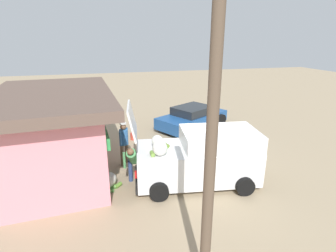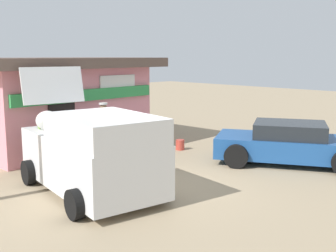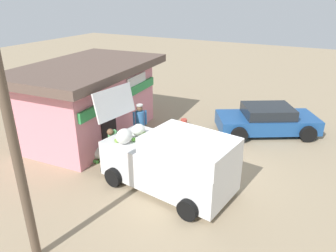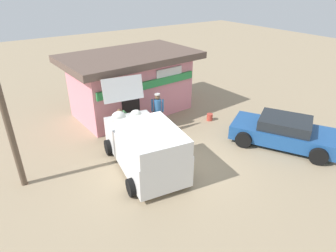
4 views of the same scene
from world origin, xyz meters
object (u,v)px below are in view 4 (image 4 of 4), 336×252
(unloaded_banana_pile, at_px, (120,126))
(paint_bucket, at_px, (210,117))
(storefront_bar, at_px, (131,82))
(parked_sedan, at_px, (283,132))
(delivery_van, at_px, (145,145))
(vendor_standing, at_px, (158,109))
(customer_bending, at_px, (127,121))

(unloaded_banana_pile, relative_size, paint_bucket, 2.82)
(storefront_bar, xyz_separation_m, parked_sedan, (3.67, -6.55, -1.02))
(delivery_van, relative_size, vendor_standing, 2.59)
(customer_bending, relative_size, paint_bucket, 4.28)
(storefront_bar, height_order, vendor_standing, storefront_bar)
(vendor_standing, xyz_separation_m, paint_bucket, (2.61, -0.68, -0.83))
(customer_bending, xyz_separation_m, unloaded_banana_pile, (0.04, 0.91, -0.66))
(delivery_van, xyz_separation_m, customer_bending, (0.42, 2.25, -0.06))
(storefront_bar, relative_size, customer_bending, 4.57)
(vendor_standing, bearing_deg, paint_bucket, -14.55)
(parked_sedan, distance_m, paint_bucket, 3.64)
(unloaded_banana_pile, height_order, paint_bucket, unloaded_banana_pile)
(parked_sedan, relative_size, paint_bucket, 13.16)
(storefront_bar, distance_m, customer_bending, 3.08)
(parked_sedan, distance_m, unloaded_banana_pile, 7.16)
(storefront_bar, bearing_deg, parked_sedan, -60.75)
(unloaded_banana_pile, bearing_deg, delivery_van, -98.29)
(customer_bending, bearing_deg, delivery_van, -100.55)
(parked_sedan, bearing_deg, unloaded_banana_pile, 136.64)
(vendor_standing, relative_size, unloaded_banana_pile, 1.80)
(parked_sedan, bearing_deg, customer_bending, 142.63)
(parked_sedan, xyz_separation_m, vendor_standing, (-3.62, 4.15, 0.41))
(customer_bending, bearing_deg, storefront_bar, 58.31)
(storefront_bar, distance_m, vendor_standing, 2.48)
(delivery_van, height_order, paint_bucket, delivery_van)
(storefront_bar, bearing_deg, delivery_van, -112.56)
(customer_bending, height_order, paint_bucket, customer_bending)
(paint_bucket, bearing_deg, vendor_standing, 165.45)
(vendor_standing, height_order, customer_bending, vendor_standing)
(customer_bending, height_order, unloaded_banana_pile, customer_bending)
(storefront_bar, bearing_deg, vendor_standing, -88.85)
(storefront_bar, height_order, paint_bucket, storefront_bar)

